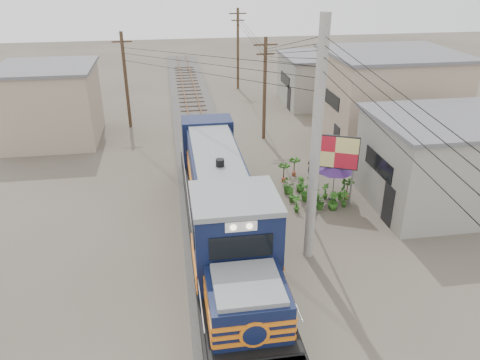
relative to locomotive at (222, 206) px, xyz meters
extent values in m
plane|color=#473F35|center=(0.00, -1.17, -1.80)|extent=(120.00, 120.00, 0.00)
cube|color=#595651|center=(0.00, 8.83, -1.72)|extent=(3.60, 70.00, 0.16)
cube|color=#51331E|center=(-0.54, 8.83, -1.54)|extent=(0.08, 70.00, 0.12)
cube|color=#51331E|center=(0.54, 8.83, -1.54)|extent=(0.08, 70.00, 0.12)
cube|color=black|center=(0.00, 0.05, -1.01)|extent=(3.04, 16.75, 0.58)
cube|color=black|center=(0.00, -5.18, -1.32)|extent=(2.30, 3.35, 0.68)
cube|color=black|center=(0.00, 5.29, -1.32)|extent=(2.30, 3.35, 0.68)
cube|color=#0F1737|center=(0.00, -6.44, -0.12)|extent=(2.49, 2.51, 1.57)
cube|color=#0F1737|center=(0.00, -3.82, 0.72)|extent=(2.98, 2.72, 3.25)
cube|color=slate|center=(0.00, -3.82, 2.40)|extent=(3.04, 2.86, 0.19)
cube|color=black|center=(0.00, -5.19, 1.30)|extent=(2.13, 0.06, 0.84)
cube|color=white|center=(0.00, -5.20, 2.08)|extent=(1.05, 0.06, 0.37)
cube|color=#0F1737|center=(0.00, 2.67, 0.30)|extent=(2.37, 10.26, 2.41)
cube|color=slate|center=(0.00, 2.67, 1.56)|extent=(2.13, 10.26, 0.19)
cube|color=orange|center=(0.00, 0.05, -0.43)|extent=(3.08, 16.75, 0.15)
cube|color=orange|center=(0.00, 0.05, -0.12)|extent=(3.08, 16.75, 0.15)
cube|color=orange|center=(0.00, 0.05, 0.20)|extent=(3.08, 16.75, 0.15)
cylinder|color=#9E9B93|center=(3.50, -1.67, 3.20)|extent=(0.40, 0.40, 10.00)
cylinder|color=#4C3826|center=(4.50, 12.83, 1.70)|extent=(0.24, 0.24, 7.00)
cube|color=#4C3826|center=(4.50, 12.83, 4.70)|extent=(1.60, 0.10, 0.10)
cube|color=#4C3826|center=(4.50, 12.83, 4.10)|extent=(1.20, 0.10, 0.10)
cylinder|color=#4C3826|center=(4.80, 26.83, 1.95)|extent=(0.24, 0.24, 7.50)
cube|color=#4C3826|center=(4.80, 26.83, 5.20)|extent=(1.60, 0.10, 0.10)
cube|color=#4C3826|center=(4.80, 26.83, 4.60)|extent=(1.20, 0.10, 0.10)
cylinder|color=#4C3826|center=(-5.00, 16.83, 1.70)|extent=(0.24, 0.24, 7.00)
cube|color=#4C3826|center=(-5.00, 16.83, 4.70)|extent=(1.60, 0.10, 0.10)
cube|color=#4C3826|center=(-5.00, 16.83, 4.10)|extent=(1.20, 0.10, 0.10)
cube|color=gray|center=(11.50, 1.83, 0.45)|extent=(7.00, 6.00, 4.50)
cube|color=slate|center=(11.50, 1.83, 2.80)|extent=(7.35, 6.30, 0.20)
cube|color=black|center=(7.98, 1.83, 0.68)|extent=(0.05, 3.00, 0.90)
cube|color=gray|center=(12.50, 10.83, 1.20)|extent=(8.00, 7.00, 6.00)
cube|color=slate|center=(12.50, 10.83, 4.30)|extent=(8.40, 7.35, 0.20)
cube|color=black|center=(8.48, 10.83, 1.50)|extent=(0.05, 3.50, 0.90)
cube|color=gray|center=(11.00, 20.83, 0.20)|extent=(6.00, 6.00, 4.00)
cube|color=slate|center=(11.00, 20.83, 2.30)|extent=(6.30, 6.30, 0.20)
cube|color=black|center=(7.98, 20.83, 0.40)|extent=(0.05, 3.00, 0.90)
cube|color=gray|center=(-10.00, 14.83, 0.70)|extent=(6.00, 6.00, 5.00)
cube|color=slate|center=(-10.00, 14.83, 3.30)|extent=(6.30, 6.30, 0.20)
cube|color=black|center=(-13.02, 14.83, 0.95)|extent=(0.05, 3.00, 0.90)
cylinder|color=#99999E|center=(5.16, 3.25, -0.43)|extent=(0.10, 0.10, 2.73)
cylinder|color=#99999E|center=(6.94, 2.43, -0.43)|extent=(0.10, 0.10, 2.73)
cube|color=black|center=(6.05, 2.84, 1.04)|extent=(2.24, 1.11, 1.75)
cube|color=red|center=(6.05, 2.81, 1.04)|extent=(2.12, 1.03, 1.64)
cylinder|color=black|center=(6.24, 3.09, -1.75)|extent=(0.39, 0.39, 0.10)
cylinder|color=#99999E|center=(6.24, 3.09, -0.81)|extent=(0.05, 0.05, 1.97)
cone|color=#3F2266|center=(6.24, 3.09, 0.12)|extent=(2.22, 2.22, 0.49)
imported|color=black|center=(5.87, 5.94, -1.06)|extent=(0.65, 0.60, 1.48)
imported|color=#2B5F1B|center=(4.00, 2.10, -1.33)|extent=(0.52, 0.59, 0.94)
imported|color=#2B5F1B|center=(4.80, 1.97, -1.31)|extent=(0.57, 0.64, 0.98)
imported|color=#2B5F1B|center=(5.23, 2.18, -1.43)|extent=(0.80, 0.74, 0.74)
imported|color=#2B5F1B|center=(5.91, 2.05, -1.32)|extent=(0.60, 0.60, 0.96)
imported|color=#2B5F1B|center=(6.55, 2.22, -1.33)|extent=(0.57, 0.47, 0.93)
imported|color=#2B5F1B|center=(4.00, 3.18, -1.40)|extent=(0.55, 0.53, 0.79)
imported|color=#2B5F1B|center=(4.80, 3.18, -1.32)|extent=(1.13, 1.10, 0.96)
imported|color=#2B5F1B|center=(5.35, 3.14, -1.39)|extent=(0.50, 0.50, 0.81)
imported|color=#2B5F1B|center=(5.89, 3.25, -1.35)|extent=(0.40, 0.52, 0.90)
imported|color=#2B5F1B|center=(6.71, 3.05, -1.37)|extent=(0.60, 0.59, 0.85)
imported|color=#2B5F1B|center=(4.04, 4.18, -1.40)|extent=(0.93, 0.95, 0.80)
imported|color=#2B5F1B|center=(4.81, 4.28, -1.36)|extent=(0.64, 0.64, 0.87)
imported|color=#2B5F1B|center=(5.40, 4.36, -1.40)|extent=(0.45, 0.32, 0.80)
camera|label=1|loc=(-2.04, -17.92, 9.89)|focal=35.00mm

